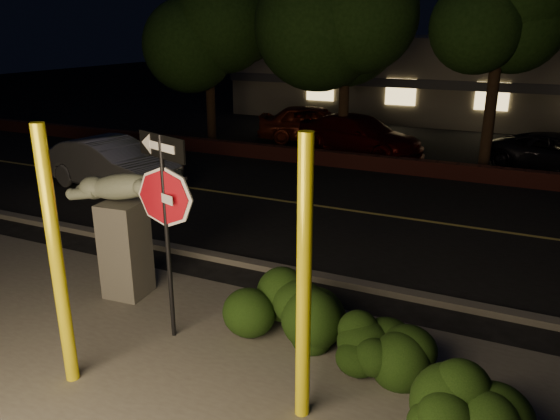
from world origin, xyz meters
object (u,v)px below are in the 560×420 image
(parked_car_darkred, at_px, (359,135))
(parked_car_red, at_px, (314,123))
(yellow_pole_right, at_px, (304,285))
(signpost, at_px, (164,198))
(silver_sedan, at_px, (112,164))
(yellow_pole_left, at_px, (57,261))
(sculpture, at_px, (125,220))

(parked_car_darkred, bearing_deg, parked_car_red, 75.72)
(yellow_pole_right, height_order, signpost, yellow_pole_right)
(yellow_pole_right, bearing_deg, parked_car_red, 111.19)
(signpost, height_order, parked_car_darkred, signpost)
(silver_sedan, xyz_separation_m, parked_car_red, (2.77, 8.76, 0.03))
(yellow_pole_left, relative_size, parked_car_red, 0.77)
(yellow_pole_left, xyz_separation_m, silver_sedan, (-5.72, 7.35, -0.99))
(yellow_pole_left, xyz_separation_m, parked_car_red, (-2.95, 16.11, -0.96))
(yellow_pole_right, distance_m, signpost, 2.63)
(yellow_pole_left, height_order, yellow_pole_right, yellow_pole_right)
(signpost, height_order, sculpture, signpost)
(yellow_pole_right, relative_size, sculpture, 1.52)
(sculpture, distance_m, parked_car_red, 14.02)
(yellow_pole_right, distance_m, silver_sedan, 11.07)
(yellow_pole_left, bearing_deg, yellow_pole_right, 12.25)
(parked_car_red, height_order, parked_car_darkred, parked_car_red)
(silver_sedan, bearing_deg, yellow_pole_right, -118.62)
(yellow_pole_left, relative_size, signpost, 1.11)
(yellow_pole_left, bearing_deg, parked_car_darkred, 92.31)
(yellow_pole_right, xyz_separation_m, sculpture, (-3.93, 1.60, -0.33))
(yellow_pole_right, relative_size, signpost, 1.12)
(yellow_pole_left, relative_size, yellow_pole_right, 0.99)
(parked_car_red, bearing_deg, signpost, 177.60)
(yellow_pole_left, distance_m, yellow_pole_right, 3.11)
(sculpture, xyz_separation_m, parked_car_red, (-2.06, 13.85, -0.64))
(sculpture, relative_size, parked_car_darkred, 0.46)
(signpost, relative_size, silver_sedan, 0.70)
(parked_car_darkred, bearing_deg, yellow_pole_left, -159.96)
(yellow_pole_left, distance_m, signpost, 1.65)
(yellow_pole_left, distance_m, sculpture, 2.45)
(signpost, bearing_deg, parked_car_red, 123.47)
(signpost, relative_size, parked_car_darkred, 0.63)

